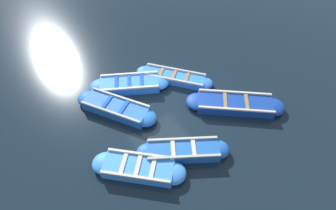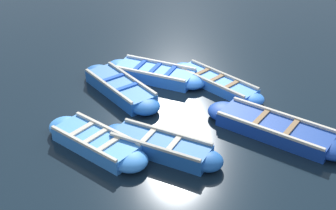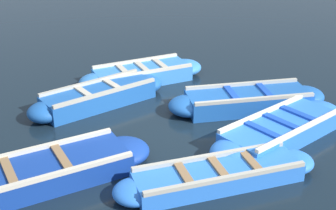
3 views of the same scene
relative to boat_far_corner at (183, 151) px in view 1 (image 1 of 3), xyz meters
The scene contains 7 objects.
ground_plane 2.28m from the boat_far_corner, 105.82° to the right, with size 120.00×120.00×0.00m, color black.
boat_far_corner is the anchor object (origin of this frame).
boat_near_quay 3.26m from the boat_far_corner, 73.16° to the right, with size 2.53×3.43×0.45m.
boat_bow_out 1.64m from the boat_far_corner, 12.77° to the right, with size 2.87×2.86×0.44m.
boat_broadside 3.82m from the boat_far_corner, 122.05° to the right, with size 2.72×3.18×0.36m.
boat_inner_gap 3.98m from the boat_far_corner, 92.53° to the right, with size 3.42×2.49×0.43m.
boat_outer_right 3.09m from the boat_far_corner, behind, with size 3.59×3.30×0.43m.
Camera 1 is at (3.84, 5.73, 8.15)m, focal length 28.00 mm.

